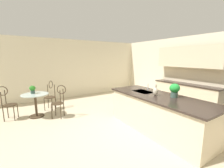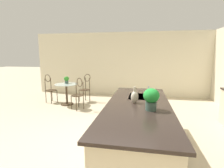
{
  "view_description": "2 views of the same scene",
  "coord_description": "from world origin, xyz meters",
  "px_view_note": "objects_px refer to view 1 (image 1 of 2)",
  "views": [
    {
      "loc": [
        2.73,
        -2.06,
        1.86
      ],
      "look_at": [
        -0.97,
        0.25,
        1.09
      ],
      "focal_mm": 23.67,
      "sensor_mm": 36.0,
      "label": 1
    },
    {
      "loc": [
        3.12,
        0.92,
        1.73
      ],
      "look_at": [
        -1.28,
        0.11,
        0.98
      ],
      "focal_mm": 27.27,
      "sensor_mm": 36.0,
      "label": 2
    }
  ],
  "objects_px": {
    "bistro_table": "(36,103)",
    "potted_plant_counter_near": "(175,90)",
    "chair_by_island": "(7,101)",
    "potted_plant_on_table": "(32,89)",
    "vase_on_counter": "(155,91)",
    "chair_toward_desk": "(50,94)",
    "chair_near_window": "(59,100)"
  },
  "relations": [
    {
      "from": "chair_by_island",
      "to": "potted_plant_counter_near",
      "type": "height_order",
      "value": "potted_plant_counter_near"
    },
    {
      "from": "potted_plant_on_table",
      "to": "vase_on_counter",
      "type": "distance_m",
      "value": 3.75
    },
    {
      "from": "chair_near_window",
      "to": "chair_toward_desk",
      "type": "bearing_deg",
      "value": -174.53
    },
    {
      "from": "potted_plant_counter_near",
      "to": "vase_on_counter",
      "type": "height_order",
      "value": "potted_plant_counter_near"
    },
    {
      "from": "chair_toward_desk",
      "to": "vase_on_counter",
      "type": "bearing_deg",
      "value": 32.46
    },
    {
      "from": "chair_by_island",
      "to": "potted_plant_counter_near",
      "type": "relative_size",
      "value": 3.12
    },
    {
      "from": "chair_by_island",
      "to": "chair_toward_desk",
      "type": "bearing_deg",
      "value": 104.71
    },
    {
      "from": "chair_by_island",
      "to": "potted_plant_on_table",
      "type": "relative_size",
      "value": 4.13
    },
    {
      "from": "chair_near_window",
      "to": "vase_on_counter",
      "type": "relative_size",
      "value": 3.62
    },
    {
      "from": "chair_toward_desk",
      "to": "potted_plant_counter_near",
      "type": "relative_size",
      "value": 3.12
    },
    {
      "from": "chair_by_island",
      "to": "vase_on_counter",
      "type": "relative_size",
      "value": 3.62
    },
    {
      "from": "potted_plant_on_table",
      "to": "chair_toward_desk",
      "type": "bearing_deg",
      "value": 123.06
    },
    {
      "from": "chair_near_window",
      "to": "vase_on_counter",
      "type": "height_order",
      "value": "vase_on_counter"
    },
    {
      "from": "bistro_table",
      "to": "potted_plant_counter_near",
      "type": "relative_size",
      "value": 2.39
    },
    {
      "from": "potted_plant_on_table",
      "to": "bistro_table",
      "type": "bearing_deg",
      "value": 18.58
    },
    {
      "from": "chair_by_island",
      "to": "chair_toward_desk",
      "type": "xyz_separation_m",
      "value": [
        -0.33,
        1.26,
        0.0
      ]
    },
    {
      "from": "chair_toward_desk",
      "to": "vase_on_counter",
      "type": "xyz_separation_m",
      "value": [
        3.12,
        1.98,
        0.46
      ]
    },
    {
      "from": "bistro_table",
      "to": "potted_plant_on_table",
      "type": "bearing_deg",
      "value": -161.42
    },
    {
      "from": "bistro_table",
      "to": "chair_near_window",
      "type": "relative_size",
      "value": 0.77
    },
    {
      "from": "chair_by_island",
      "to": "potted_plant_on_table",
      "type": "xyz_separation_m",
      "value": [
        0.04,
        0.69,
        0.31
      ]
    },
    {
      "from": "chair_by_island",
      "to": "vase_on_counter",
      "type": "height_order",
      "value": "vase_on_counter"
    },
    {
      "from": "chair_toward_desk",
      "to": "potted_plant_on_table",
      "type": "bearing_deg",
      "value": -56.94
    },
    {
      "from": "chair_near_window",
      "to": "potted_plant_on_table",
      "type": "height_order",
      "value": "chair_near_window"
    },
    {
      "from": "chair_toward_desk",
      "to": "vase_on_counter",
      "type": "height_order",
      "value": "vase_on_counter"
    },
    {
      "from": "chair_by_island",
      "to": "potted_plant_on_table",
      "type": "height_order",
      "value": "chair_by_island"
    },
    {
      "from": "bistro_table",
      "to": "vase_on_counter",
      "type": "height_order",
      "value": "vase_on_counter"
    },
    {
      "from": "chair_toward_desk",
      "to": "potted_plant_counter_near",
      "type": "height_order",
      "value": "potted_plant_counter_near"
    },
    {
      "from": "vase_on_counter",
      "to": "potted_plant_on_table",
      "type": "bearing_deg",
      "value": -137.05
    },
    {
      "from": "bistro_table",
      "to": "vase_on_counter",
      "type": "xyz_separation_m",
      "value": [
        2.61,
        2.51,
        0.58
      ]
    },
    {
      "from": "chair_by_island",
      "to": "chair_toward_desk",
      "type": "height_order",
      "value": "same"
    },
    {
      "from": "chair_near_window",
      "to": "chair_by_island",
      "type": "distance_m",
      "value": 1.5
    },
    {
      "from": "bistro_table",
      "to": "chair_near_window",
      "type": "distance_m",
      "value": 0.79
    }
  ]
}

